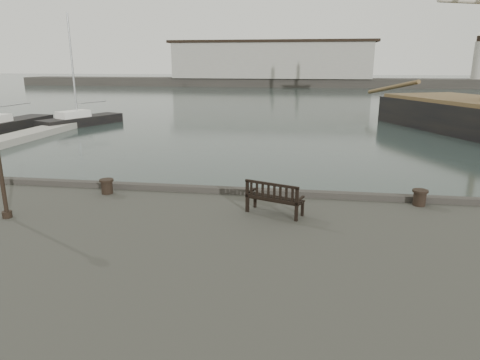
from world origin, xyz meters
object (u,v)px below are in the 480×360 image
object	(u,v)px
bollard_left	(107,186)
bollard_right	(420,198)
yacht_d	(82,123)
bench	(274,204)

from	to	relation	value
bollard_left	bollard_right	world-z (taller)	bollard_right
bollard_right	bollard_left	bearing A→B (deg)	-178.34
yacht_d	bollard_right	bearing A→B (deg)	-21.98
bench	bollard_left	world-z (taller)	bench
bollard_right	yacht_d	bearing A→B (deg)	134.52
bollard_left	yacht_d	distance (m)	28.11
bench	yacht_d	distance (m)	32.02
bench	yacht_d	xyz separation A→B (m)	(-19.49, 25.35, -1.61)
yacht_d	bollard_left	bearing A→B (deg)	-36.24
bollard_right	bench	bearing A→B (deg)	-161.36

